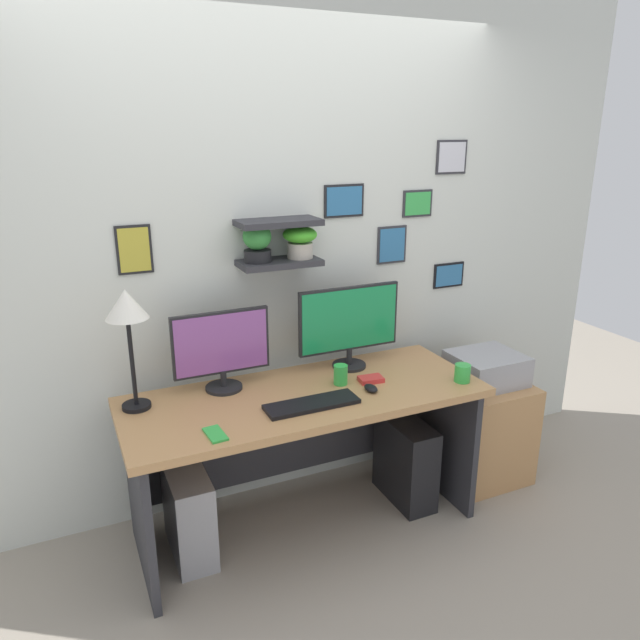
# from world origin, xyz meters

# --- Properties ---
(ground_plane) EXTENTS (8.00, 8.00, 0.00)m
(ground_plane) POSITION_xyz_m (0.00, 0.00, 0.00)
(ground_plane) COLOR gray
(back_wall_assembly) EXTENTS (4.40, 0.24, 2.70)m
(back_wall_assembly) POSITION_xyz_m (0.00, 0.44, 1.35)
(back_wall_assembly) COLOR silver
(back_wall_assembly) RESTS_ON ground
(desk) EXTENTS (1.75, 0.68, 0.75)m
(desk) POSITION_xyz_m (0.00, 0.06, 0.54)
(desk) COLOR tan
(desk) RESTS_ON ground
(monitor_left) EXTENTS (0.47, 0.18, 0.39)m
(monitor_left) POSITION_xyz_m (-0.34, 0.22, 0.96)
(monitor_left) COLOR black
(monitor_left) RESTS_ON desk
(monitor_right) EXTENTS (0.57, 0.18, 0.44)m
(monitor_right) POSITION_xyz_m (0.34, 0.22, 0.99)
(monitor_right) COLOR black
(monitor_right) RESTS_ON desk
(keyboard) EXTENTS (0.44, 0.14, 0.02)m
(keyboard) POSITION_xyz_m (-0.03, -0.14, 0.76)
(keyboard) COLOR black
(keyboard) RESTS_ON desk
(computer_mouse) EXTENTS (0.06, 0.09, 0.03)m
(computer_mouse) POSITION_xyz_m (0.30, -0.11, 0.77)
(computer_mouse) COLOR black
(computer_mouse) RESTS_ON desk
(desk_lamp) EXTENTS (0.19, 0.19, 0.56)m
(desk_lamp) POSITION_xyz_m (-0.76, 0.17, 1.20)
(desk_lamp) COLOR black
(desk_lamp) RESTS_ON desk
(cell_phone) EXTENTS (0.08, 0.15, 0.01)m
(cell_phone) POSITION_xyz_m (-0.50, -0.22, 0.76)
(cell_phone) COLOR green
(cell_phone) RESTS_ON desk
(coffee_mug) EXTENTS (0.08, 0.08, 0.09)m
(coffee_mug) POSITION_xyz_m (0.77, -0.20, 0.80)
(coffee_mug) COLOR green
(coffee_mug) RESTS_ON desk
(pen_cup) EXTENTS (0.07, 0.07, 0.10)m
(pen_cup) POSITION_xyz_m (0.20, 0.03, 0.80)
(pen_cup) COLOR green
(pen_cup) RESTS_ON desk
(scissors_tray) EXTENTS (0.13, 0.09, 0.02)m
(scissors_tray) POSITION_xyz_m (0.35, -0.01, 0.76)
(scissors_tray) COLOR red
(scissors_tray) RESTS_ON desk
(drawer_cabinet) EXTENTS (0.44, 0.50, 0.58)m
(drawer_cabinet) POSITION_xyz_m (1.13, 0.04, 0.29)
(drawer_cabinet) COLOR tan
(drawer_cabinet) RESTS_ON ground
(printer) EXTENTS (0.38, 0.34, 0.17)m
(printer) POSITION_xyz_m (1.13, 0.04, 0.67)
(printer) COLOR #9E9EA3
(printer) RESTS_ON drawer_cabinet
(computer_tower_left) EXTENTS (0.18, 0.40, 0.44)m
(computer_tower_left) POSITION_xyz_m (-0.59, 0.04, 0.22)
(computer_tower_left) COLOR #99999E
(computer_tower_left) RESTS_ON ground
(computer_tower_right) EXTENTS (0.18, 0.40, 0.47)m
(computer_tower_right) POSITION_xyz_m (0.59, -0.01, 0.23)
(computer_tower_right) COLOR black
(computer_tower_right) RESTS_ON ground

